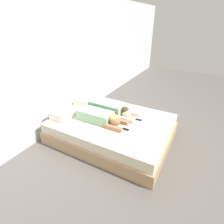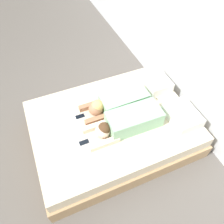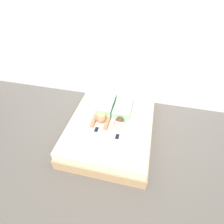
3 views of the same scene
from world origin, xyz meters
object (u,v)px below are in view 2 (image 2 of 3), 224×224
at_px(pillow_head_right, 182,115).
at_px(cell_phone_right, 84,142).
at_px(bed, 112,129).
at_px(cell_phone_left, 80,117).
at_px(pillow_head_left, 155,82).
at_px(person_right, 128,122).
at_px(person_left, 116,102).

bearing_deg(pillow_head_right, cell_phone_right, -96.52).
xyz_separation_m(bed, cell_phone_right, (0.20, -0.45, 0.22)).
xyz_separation_m(bed, cell_phone_left, (-0.20, -0.38, 0.22)).
height_order(pillow_head_left, pillow_head_right, same).
bearing_deg(cell_phone_right, bed, 113.90).
bearing_deg(pillow_head_right, person_right, -102.68).
xyz_separation_m(pillow_head_left, person_left, (0.17, -0.71, 0.02)).
xyz_separation_m(person_left, cell_phone_right, (0.38, -0.59, -0.09)).
distance_m(bed, person_right, 0.40).
relative_size(bed, person_right, 2.17).
relative_size(cell_phone_left, cell_phone_right, 1.00).
distance_m(person_left, cell_phone_left, 0.52).
relative_size(pillow_head_left, cell_phone_left, 3.38).
distance_m(person_right, cell_phone_right, 0.59).
relative_size(person_left, cell_phone_left, 6.69).
xyz_separation_m(cell_phone_left, cell_phone_right, (0.41, -0.08, 0.00)).
relative_size(bed, person_left, 2.31).
bearing_deg(bed, person_right, 34.77).
height_order(person_left, cell_phone_left, person_left).
height_order(bed, person_left, person_left).
bearing_deg(person_right, cell_phone_right, -88.83).
relative_size(pillow_head_right, cell_phone_right, 3.38).
xyz_separation_m(bed, pillow_head_left, (-0.35, 0.84, 0.29)).
bearing_deg(cell_phone_right, pillow_head_right, 83.48).
height_order(bed, person_right, person_right).
bearing_deg(person_left, cell_phone_right, -57.28).
bearing_deg(person_right, pillow_head_left, 127.10).
bearing_deg(person_left, bed, -37.32).
height_order(pillow_head_right, cell_phone_right, pillow_head_right).
bearing_deg(pillow_head_right, cell_phone_left, -114.42).
relative_size(bed, cell_phone_left, 15.44).
bearing_deg(pillow_head_left, person_right, -52.90).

